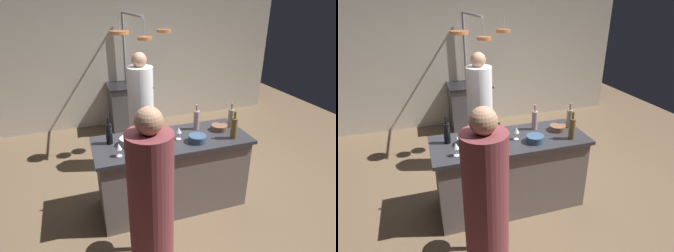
% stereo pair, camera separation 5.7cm
% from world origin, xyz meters
% --- Properties ---
extents(ground_plane, '(9.00, 9.00, 0.00)m').
position_xyz_m(ground_plane, '(0.00, 0.00, 0.00)').
color(ground_plane, brown).
extents(back_wall, '(6.40, 0.16, 2.60)m').
position_xyz_m(back_wall, '(0.00, 2.85, 1.30)').
color(back_wall, beige).
rests_on(back_wall, ground_plane).
extents(kitchen_island, '(1.80, 0.72, 0.90)m').
position_xyz_m(kitchen_island, '(0.00, 0.00, 0.45)').
color(kitchen_island, slate).
rests_on(kitchen_island, ground_plane).
extents(stove_range, '(0.80, 0.64, 0.89)m').
position_xyz_m(stove_range, '(0.00, 2.45, 0.45)').
color(stove_range, '#47474C').
rests_on(stove_range, ground_plane).
extents(chef, '(0.36, 0.36, 1.73)m').
position_xyz_m(chef, '(-0.11, 1.02, 0.80)').
color(chef, white).
rests_on(chef, ground_plane).
extents(bar_stool_left, '(0.28, 0.28, 0.68)m').
position_xyz_m(bar_stool_left, '(-0.48, -0.62, 0.38)').
color(bar_stool_left, '#4C4C51').
rests_on(bar_stool_left, ground_plane).
extents(guest_left, '(0.36, 0.36, 1.71)m').
position_xyz_m(guest_left, '(-0.54, -1.01, 0.79)').
color(guest_left, brown).
rests_on(guest_left, ground_plane).
extents(overhead_pot_rack, '(0.89, 1.54, 2.17)m').
position_xyz_m(overhead_pot_rack, '(-0.02, 1.85, 1.70)').
color(overhead_pot_rack, gray).
rests_on(overhead_pot_rack, ground_plane).
extents(cutting_board, '(0.32, 0.22, 0.02)m').
position_xyz_m(cutting_board, '(-0.18, 0.17, 0.91)').
color(cutting_board, '#997047').
rests_on(cutting_board, kitchen_island).
extents(pepper_mill, '(0.05, 0.05, 0.21)m').
position_xyz_m(pepper_mill, '(-0.38, -0.18, 1.01)').
color(pepper_mill, '#382319').
rests_on(pepper_mill, kitchen_island).
extents(wine_bottle_amber, '(0.07, 0.07, 0.33)m').
position_xyz_m(wine_bottle_amber, '(0.67, -0.20, 1.03)').
color(wine_bottle_amber, brown).
rests_on(wine_bottle_amber, kitchen_island).
extents(wine_bottle_white, '(0.07, 0.07, 0.31)m').
position_xyz_m(wine_bottle_white, '(0.81, 0.10, 1.02)').
color(wine_bottle_white, gray).
rests_on(wine_bottle_white, kitchen_island).
extents(wine_bottle_green, '(0.07, 0.07, 0.31)m').
position_xyz_m(wine_bottle_green, '(-0.19, -0.21, 1.02)').
color(wine_bottle_green, '#193D23').
rests_on(wine_bottle_green, kitchen_island).
extents(wine_bottle_dark, '(0.07, 0.07, 0.32)m').
position_xyz_m(wine_bottle_dark, '(-0.69, 0.12, 1.02)').
color(wine_bottle_dark, black).
rests_on(wine_bottle_dark, kitchen_island).
extents(wine_bottle_rose, '(0.07, 0.07, 0.32)m').
position_xyz_m(wine_bottle_rose, '(0.37, 0.17, 1.02)').
color(wine_bottle_rose, '#B78C8E').
rests_on(wine_bottle_rose, kitchen_island).
extents(wine_glass_near_left_guest, '(0.07, 0.07, 0.15)m').
position_xyz_m(wine_glass_near_left_guest, '(-0.64, -0.20, 1.01)').
color(wine_glass_near_left_guest, silver).
rests_on(wine_glass_near_left_guest, kitchen_island).
extents(wine_glass_near_right_guest, '(0.07, 0.07, 0.15)m').
position_xyz_m(wine_glass_near_right_guest, '(0.07, -0.03, 1.01)').
color(wine_glass_near_right_guest, silver).
rests_on(wine_glass_near_right_guest, kitchen_island).
extents(mixing_bowl_wooden, '(0.19, 0.19, 0.06)m').
position_xyz_m(mixing_bowl_wooden, '(0.63, 0.05, 0.93)').
color(mixing_bowl_wooden, brown).
rests_on(mixing_bowl_wooden, kitchen_island).
extents(mixing_bowl_blue, '(0.20, 0.20, 0.08)m').
position_xyz_m(mixing_bowl_blue, '(0.24, -0.15, 0.94)').
color(mixing_bowl_blue, '#334C6B').
rests_on(mixing_bowl_blue, kitchen_island).
extents(mixing_bowl_ceramic, '(0.20, 0.20, 0.08)m').
position_xyz_m(mixing_bowl_ceramic, '(-0.50, 0.02, 0.94)').
color(mixing_bowl_ceramic, silver).
rests_on(mixing_bowl_ceramic, kitchen_island).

